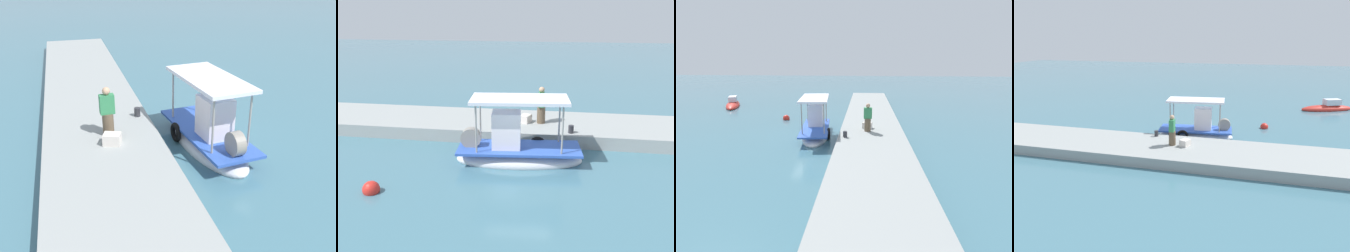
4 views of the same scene
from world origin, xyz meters
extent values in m
plane|color=#437080|center=(0.00, 0.00, 0.00)|extent=(120.00, 120.00, 0.00)
cube|color=#969A98|center=(0.00, -4.02, 0.30)|extent=(36.00, 4.02, 0.60)
ellipsoid|color=silver|center=(0.11, -0.29, 0.09)|extent=(5.19, 2.28, 0.87)
cube|color=#3258B7|center=(0.11, -0.29, 0.57)|extent=(4.99, 2.25, 0.10)
cube|color=silver|center=(0.62, -0.24, 1.29)|extent=(1.20, 1.08, 1.53)
cylinder|color=gray|center=(1.65, 0.54, 1.51)|extent=(0.07, 0.07, 1.97)
cylinder|color=gray|center=(1.79, -0.78, 1.51)|extent=(0.07, 0.07, 1.97)
cylinder|color=gray|center=(-1.56, 0.21, 1.51)|extent=(0.07, 0.07, 1.97)
cylinder|color=gray|center=(-1.42, -1.12, 1.51)|extent=(0.07, 0.07, 1.97)
cube|color=white|center=(0.11, -0.29, 2.56)|extent=(3.88, 2.12, 0.12)
torus|color=black|center=(-0.54, -1.28, 0.37)|extent=(0.75, 0.26, 0.74)
cylinder|color=gray|center=(2.02, -0.09, 0.97)|extent=(0.83, 0.43, 0.80)
cylinder|color=brown|center=(-0.52, -3.76, 1.01)|extent=(0.42, 0.42, 0.82)
cube|color=#348551|center=(-0.52, -3.76, 1.76)|extent=(0.30, 0.52, 0.68)
sphere|color=tan|center=(-0.52, -3.76, 2.23)|extent=(0.27, 0.27, 0.27)
cylinder|color=#2D2D33|center=(-1.94, -2.44, 0.77)|extent=(0.24, 0.24, 0.35)
cube|color=silver|center=(0.24, -3.74, 0.79)|extent=(0.62, 0.69, 0.38)
sphere|color=red|center=(4.65, 3.09, 0.11)|extent=(0.57, 0.57, 0.57)
camera|label=1|loc=(11.64, -5.03, 6.35)|focal=40.31mm
camera|label=2|loc=(-1.49, 13.13, 5.78)|focal=38.87mm
camera|label=3|loc=(-16.69, -3.56, 5.13)|focal=28.17mm
camera|label=4|loc=(4.18, -19.73, 6.56)|focal=32.78mm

